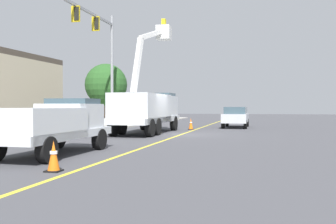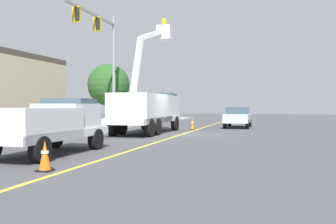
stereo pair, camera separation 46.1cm
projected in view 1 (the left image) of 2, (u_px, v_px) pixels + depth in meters
ground at (181, 135)px, 22.50m from camera, size 120.00×120.00×0.00m
sidewalk_far_side at (72, 132)px, 24.40m from camera, size 60.10×6.51×0.12m
lane_centre_stripe at (181, 135)px, 22.50m from camera, size 49.95×2.58×0.01m
utility_bucket_truck at (148, 108)px, 23.88m from camera, size 8.31×2.91×7.49m
service_pickup_truck at (53, 124)px, 13.18m from camera, size 5.70×2.41×2.06m
passing_minivan at (236, 116)px, 30.00m from camera, size 4.89×2.14×1.69m
traffic_cone_leading at (54, 156)px, 9.83m from camera, size 0.40×0.40×0.83m
traffic_cone_mid_front at (191, 124)px, 27.44m from camera, size 0.40×0.40×0.87m
traffic_signal_mast at (101, 47)px, 26.43m from camera, size 7.15×0.70×8.74m
street_tree_right at (106, 85)px, 32.29m from camera, size 3.72×3.72×5.50m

